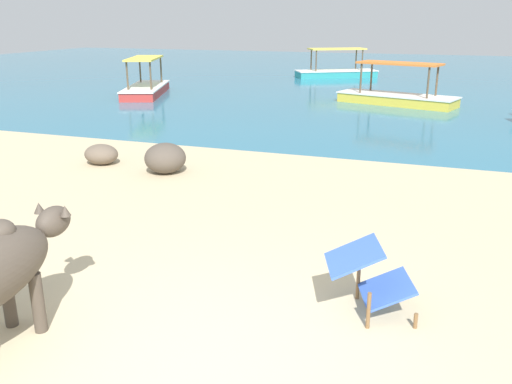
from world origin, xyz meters
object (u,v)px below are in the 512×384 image
Objects in this scene: deck_chair_far at (370,274)px; boat_teal at (336,71)px; boat_red at (146,87)px; boat_yellow at (397,96)px.

boat_teal reaches higher than deck_chair_far.
deck_chair_far is 0.24× the size of boat_teal.
boat_red is at bearing 108.64° from deck_chair_far.
boat_yellow is at bearing -95.68° from boat_teal.
deck_chair_far is 0.23× the size of boat_red.
deck_chair_far is at bearing -108.26° from boat_teal.
boat_teal is 0.98× the size of boat_red.
deck_chair_far is 13.11m from boat_yellow.
boat_teal is 8.15m from boat_yellow.
boat_red is (-9.54, 12.40, -0.13)m from deck_chair_far.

